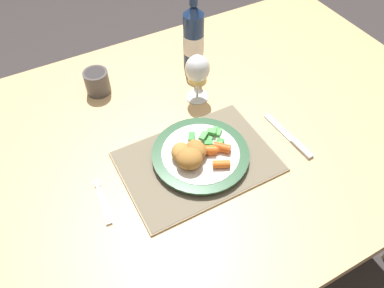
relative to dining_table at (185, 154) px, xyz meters
name	(u,v)px	position (x,y,z in m)	size (l,w,h in m)	color
ground_plane	(187,253)	(0.00, 0.00, -0.66)	(6.00, 6.00, 0.00)	#383333
dining_table	(185,154)	(0.00, 0.00, 0.00)	(1.58, 0.96, 0.74)	tan
placemat	(198,161)	(-0.01, -0.09, 0.08)	(0.38, 0.26, 0.01)	gray
dinner_plate	(201,154)	(0.00, -0.09, 0.09)	(0.24, 0.24, 0.02)	silver
breaded_croquettes	(189,154)	(-0.04, -0.09, 0.12)	(0.10, 0.11, 0.05)	#A87033
green_beans_pile	(208,137)	(0.04, -0.06, 0.11)	(0.10, 0.08, 0.02)	#4CA84C
glazed_carrots	(217,152)	(0.03, -0.11, 0.11)	(0.08, 0.09, 0.02)	orange
fork	(103,204)	(-0.26, -0.10, 0.08)	(0.03, 0.13, 0.01)	silver
table_knife	(292,139)	(0.24, -0.15, 0.08)	(0.03, 0.18, 0.01)	silver
wine_glass	(198,71)	(0.10, 0.12, 0.17)	(0.07, 0.07, 0.15)	silver
bottle	(194,36)	(0.17, 0.26, 0.18)	(0.06, 0.06, 0.29)	navy
drinking_cup	(97,81)	(-0.14, 0.28, 0.11)	(0.07, 0.07, 0.07)	#4C4747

